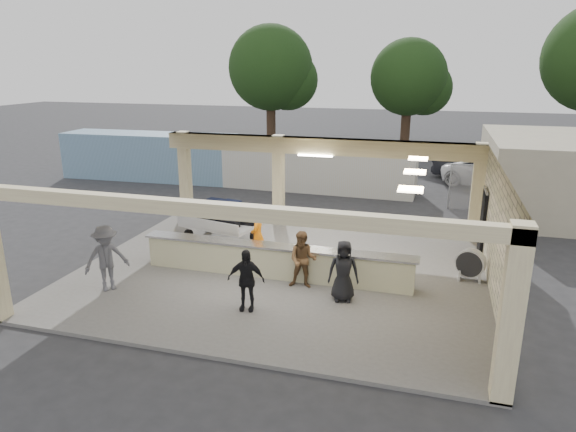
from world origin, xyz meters
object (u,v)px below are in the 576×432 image
(drum_fan, at_px, (470,264))
(passenger_a, at_px, (303,260))
(passenger_c, at_px, (106,258))
(container_blue, at_px, (150,156))
(baggage_handler, at_px, (258,236))
(container_white, at_px, (304,165))
(car_white_a, at_px, (496,174))
(passenger_d, at_px, (343,271))
(passenger_b, at_px, (246,280))
(car_dark, at_px, (476,167))
(baggage_counter, at_px, (275,261))
(luggage_cart, at_px, (220,218))

(drum_fan, relative_size, passenger_a, 0.57)
(passenger_c, bearing_deg, container_blue, 67.62)
(baggage_handler, height_order, passenger_a, baggage_handler)
(container_white, bearing_deg, car_white_a, 18.28)
(passenger_c, xyz_separation_m, car_white_a, (11.57, 16.48, -0.30))
(drum_fan, relative_size, passenger_d, 0.57)
(drum_fan, xyz_separation_m, passenger_b, (-5.58, -3.55, 0.31))
(passenger_c, distance_m, container_blue, 15.19)
(car_dark, relative_size, container_white, 0.39)
(baggage_counter, bearing_deg, container_white, 100.18)
(passenger_b, height_order, car_white_a, passenger_b)
(baggage_handler, bearing_deg, passenger_c, -51.39)
(drum_fan, height_order, passenger_a, passenger_a)
(container_white, distance_m, container_blue, 8.80)
(passenger_a, distance_m, passenger_c, 5.40)
(luggage_cart, xyz_separation_m, baggage_handler, (2.01, -1.76, 0.11))
(passenger_c, bearing_deg, baggage_counter, -21.31)
(luggage_cart, relative_size, container_white, 0.26)
(baggage_handler, height_order, container_white, container_white)
(passenger_c, bearing_deg, passenger_b, -49.47)
(baggage_handler, distance_m, passenger_b, 3.11)
(baggage_counter, xyz_separation_m, drum_fan, (5.50, 1.34, 0.01))
(passenger_c, height_order, car_dark, passenger_c)
(passenger_c, relative_size, car_dark, 0.42)
(passenger_d, xyz_separation_m, car_white_a, (5.20, 15.33, -0.19))
(car_dark, bearing_deg, container_blue, 123.26)
(passenger_a, bearing_deg, passenger_b, -127.22)
(container_blue, bearing_deg, car_white_a, 6.72)
(baggage_counter, height_order, luggage_cart, luggage_cart)
(car_dark, xyz_separation_m, container_blue, (-17.34, -4.35, 0.52))
(luggage_cart, xyz_separation_m, car_white_a, (10.21, 11.78, -0.18))
(passenger_d, height_order, container_white, container_white)
(baggage_handler, bearing_deg, baggage_counter, 42.86)
(passenger_d, xyz_separation_m, container_blue, (-13.06, 12.49, 0.32))
(container_white, bearing_deg, baggage_counter, -78.14)
(baggage_counter, bearing_deg, container_blue, 133.39)
(baggage_counter, distance_m, container_white, 11.72)
(baggage_counter, xyz_separation_m, passenger_b, (-0.08, -2.22, 0.32))
(passenger_d, bearing_deg, passenger_c, 178.23)
(passenger_b, bearing_deg, passenger_d, 20.23)
(luggage_cart, relative_size, passenger_c, 1.54)
(container_blue, bearing_deg, car_dark, 11.94)
(baggage_counter, relative_size, luggage_cart, 2.86)
(baggage_handler, relative_size, passenger_b, 1.15)
(baggage_handler, relative_size, car_white_a, 0.36)
(passenger_c, relative_size, passenger_d, 1.12)
(luggage_cart, height_order, baggage_handler, baggage_handler)
(luggage_cart, distance_m, passenger_a, 4.87)
(drum_fan, bearing_deg, luggage_cart, -169.27)
(baggage_handler, distance_m, passenger_c, 4.47)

